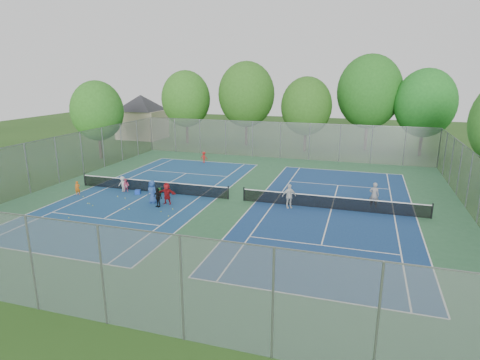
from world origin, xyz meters
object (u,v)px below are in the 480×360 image
instructor (374,195)px  ball_hopper (159,191)px  net_right (332,203)px  net_left (152,187)px  ball_crate (138,192)px

instructor → ball_hopper: bearing=8.9°
net_right → ball_hopper: size_ratio=26.60×
net_left → ball_crate: 1.22m
net_right → instructor: bearing=24.3°
net_left → instructor: size_ratio=6.99×
net_right → ball_crate: size_ratio=33.76×
net_left → instructor: 16.83m
ball_crate → instructor: 17.76m
instructor → ball_crate: bearing=9.8°
net_left → net_right: same height
net_left → ball_crate: (-0.85, -0.83, -0.29)m
ball_hopper → ball_crate: bearing=-165.2°
ball_crate → net_left: bearing=44.6°
net_left → ball_crate: bearing=-135.4°
net_right → ball_crate: net_right is taller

